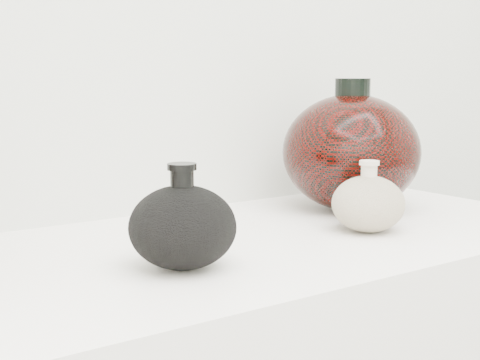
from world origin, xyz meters
TOP-DOWN VIEW (x-y plane):
  - black_gourd_vase at (-0.10, 0.87)m, footprint 0.17×0.17m
  - cream_gourd_vase at (0.23, 0.88)m, footprint 0.11×0.11m
  - right_round_pot at (0.34, 1.03)m, footprint 0.27×0.27m

SIDE VIEW (x-z plane):
  - cream_gourd_vase at x=0.23m, z-range 0.89..1.00m
  - black_gourd_vase at x=-0.10m, z-range 0.89..1.02m
  - right_round_pot at x=0.34m, z-range 0.89..1.12m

